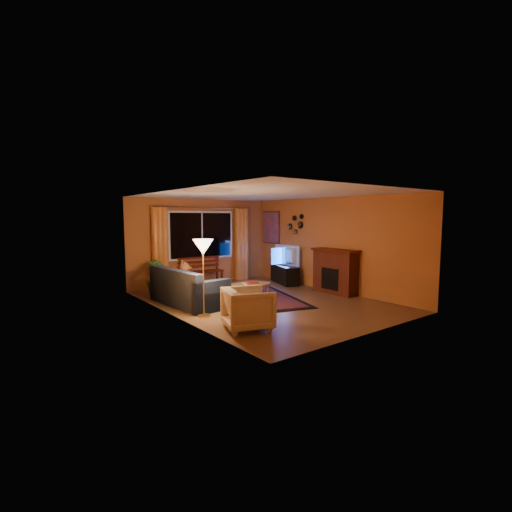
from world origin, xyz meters
TOP-DOWN VIEW (x-y plane):
  - floor at (0.00, 0.00)m, footprint 4.50×6.00m
  - ceiling at (0.00, 0.00)m, footprint 4.50×6.00m
  - wall_back at (0.00, 3.01)m, footprint 4.50×0.02m
  - wall_left at (-2.26, 0.00)m, footprint 0.02×6.00m
  - wall_right at (2.26, 0.00)m, footprint 0.02×6.00m
  - window at (0.00, 2.94)m, footprint 2.00×0.02m
  - curtain_rod at (0.00, 2.90)m, footprint 3.20×0.03m
  - curtain_left at (-1.35, 2.88)m, footprint 0.36×0.36m
  - curtain_right at (1.35, 2.88)m, footprint 0.36×0.36m
  - bench at (-0.15, 2.75)m, footprint 1.34×0.46m
  - potted_plant at (-1.72, 2.26)m, footprint 0.60×0.60m
  - sofa at (-1.55, 0.80)m, footprint 1.03×2.11m
  - dog at (-1.50, 1.27)m, footprint 0.41×0.52m
  - armchair at (-1.58, -1.55)m, footprint 0.96×0.99m
  - floor_lamp at (-1.78, -0.34)m, footprint 0.28×0.28m
  - rug at (0.01, 0.55)m, footprint 2.86×3.64m
  - coffee_table at (-0.22, 0.27)m, footprint 1.26×1.26m
  - tv_console at (2.00, 1.53)m, footprint 0.83×1.35m
  - television at (2.00, 1.53)m, footprint 0.16×1.05m
  - fireplace at (2.05, -0.40)m, footprint 0.40×1.20m
  - mirror_cluster at (2.21, 1.30)m, footprint 0.06×0.60m
  - painting at (2.22, 2.45)m, footprint 0.04×0.76m

SIDE VIEW (x-z plane):
  - floor at x=0.00m, z-range -0.02..0.00m
  - rug at x=0.01m, z-range 0.00..0.02m
  - bench at x=-0.15m, z-range 0.00..0.40m
  - coffee_table at x=-0.22m, z-range 0.00..0.40m
  - tv_console at x=2.00m, z-range 0.00..0.53m
  - armchair at x=-1.58m, z-range 0.00..0.81m
  - sofa at x=-1.55m, z-range 0.00..0.83m
  - potted_plant at x=-1.72m, z-range 0.00..0.89m
  - fireplace at x=2.05m, z-range 0.00..1.10m
  - dog at x=-1.50m, z-range 0.41..0.92m
  - floor_lamp at x=-1.78m, z-range 0.00..1.55m
  - television at x=2.00m, z-range 0.53..1.14m
  - curtain_left at x=-1.35m, z-range 0.00..2.24m
  - curtain_right at x=1.35m, z-range 0.00..2.24m
  - wall_back at x=0.00m, z-range 0.00..2.50m
  - wall_left at x=-2.26m, z-range 0.00..2.50m
  - wall_right at x=2.26m, z-range 0.00..2.50m
  - window at x=0.00m, z-range 0.80..2.10m
  - painting at x=2.22m, z-range 1.17..2.13m
  - mirror_cluster at x=2.21m, z-range 1.52..2.08m
  - curtain_rod at x=0.00m, z-range 2.23..2.27m
  - ceiling at x=0.00m, z-range 2.50..2.52m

